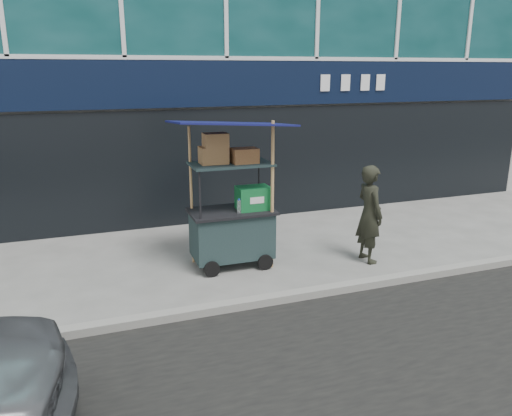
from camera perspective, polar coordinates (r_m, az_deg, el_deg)
name	(u,v)px	position (r m, az deg, el deg)	size (l,w,h in m)	color
ground	(305,291)	(7.55, 5.62, -9.45)	(80.00, 80.00, 0.00)	#63635F
curb	(311,293)	(7.36, 6.31, -9.63)	(80.00, 0.18, 0.12)	gray
vendor_cart	(233,215)	(8.21, -2.68, -0.84)	(1.84, 1.31, 2.47)	black
vendor_man	(369,214)	(8.61, 12.84, -0.66)	(0.61, 0.40, 1.67)	black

